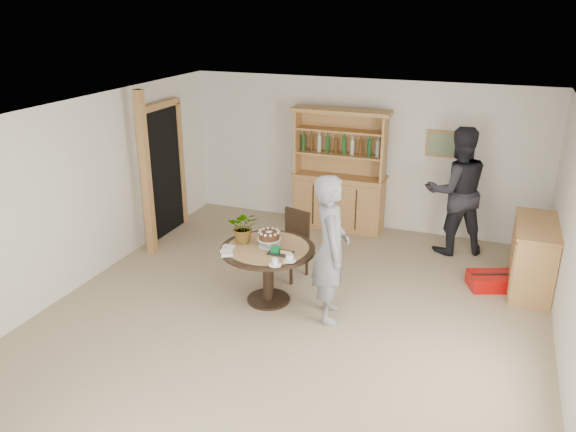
{
  "coord_description": "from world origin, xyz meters",
  "views": [
    {
      "loc": [
        2.1,
        -5.49,
        3.64
      ],
      "look_at": [
        -0.31,
        0.85,
        1.05
      ],
      "focal_mm": 35.0,
      "sensor_mm": 36.0,
      "label": 1
    }
  ],
  "objects_px": {
    "dining_chair": "(292,239)",
    "red_suitcase": "(492,281)",
    "teen_boy": "(331,249)",
    "sideboard": "(533,257)",
    "dining_table": "(268,258)",
    "hutch": "(339,189)",
    "adult_person": "(456,191)"
  },
  "relations": [
    {
      "from": "adult_person",
      "to": "teen_boy",
      "type": "bearing_deg",
      "value": 40.1
    },
    {
      "from": "teen_boy",
      "to": "hutch",
      "type": "bearing_deg",
      "value": -6.47
    },
    {
      "from": "dining_chair",
      "to": "red_suitcase",
      "type": "height_order",
      "value": "dining_chair"
    },
    {
      "from": "teen_boy",
      "to": "dining_table",
      "type": "bearing_deg",
      "value": 62.9
    },
    {
      "from": "dining_chair",
      "to": "adult_person",
      "type": "bearing_deg",
      "value": 56.35
    },
    {
      "from": "dining_chair",
      "to": "teen_boy",
      "type": "distance_m",
      "value": 1.3
    },
    {
      "from": "dining_table",
      "to": "red_suitcase",
      "type": "xyz_separation_m",
      "value": [
        2.7,
        1.4,
        -0.5
      ]
    },
    {
      "from": "dining_chair",
      "to": "adult_person",
      "type": "xyz_separation_m",
      "value": [
        2.03,
        1.63,
        0.45
      ]
    },
    {
      "from": "hutch",
      "to": "teen_boy",
      "type": "relative_size",
      "value": 1.12
    },
    {
      "from": "dining_chair",
      "to": "adult_person",
      "type": "distance_m",
      "value": 2.64
    },
    {
      "from": "adult_person",
      "to": "red_suitcase",
      "type": "distance_m",
      "value": 1.52
    },
    {
      "from": "sideboard",
      "to": "red_suitcase",
      "type": "height_order",
      "value": "sideboard"
    },
    {
      "from": "hutch",
      "to": "dining_table",
      "type": "xyz_separation_m",
      "value": [
        -0.13,
        -2.8,
        -0.08
      ]
    },
    {
      "from": "dining_chair",
      "to": "teen_boy",
      "type": "xyz_separation_m",
      "value": [
        0.83,
        -0.93,
        0.38
      ]
    },
    {
      "from": "hutch",
      "to": "teen_boy",
      "type": "height_order",
      "value": "hutch"
    },
    {
      "from": "teen_boy",
      "to": "dining_chair",
      "type": "bearing_deg",
      "value": 21.35
    },
    {
      "from": "red_suitcase",
      "to": "sideboard",
      "type": "bearing_deg",
      "value": -3.19
    },
    {
      "from": "dining_chair",
      "to": "adult_person",
      "type": "height_order",
      "value": "adult_person"
    },
    {
      "from": "teen_boy",
      "to": "red_suitcase",
      "type": "height_order",
      "value": "teen_boy"
    },
    {
      "from": "red_suitcase",
      "to": "hutch",
      "type": "bearing_deg",
      "value": 129.89
    },
    {
      "from": "hutch",
      "to": "dining_table",
      "type": "relative_size",
      "value": 1.7
    },
    {
      "from": "dining_chair",
      "to": "red_suitcase",
      "type": "bearing_deg",
      "value": 29.59
    },
    {
      "from": "dining_table",
      "to": "adult_person",
      "type": "xyz_separation_m",
      "value": [
        2.05,
        2.46,
        0.38
      ]
    },
    {
      "from": "red_suitcase",
      "to": "dining_chair",
      "type": "bearing_deg",
      "value": 170.53
    },
    {
      "from": "hutch",
      "to": "dining_chair",
      "type": "xyz_separation_m",
      "value": [
        -0.11,
        -1.97,
        -0.15
      ]
    },
    {
      "from": "dining_chair",
      "to": "dining_table",
      "type": "bearing_deg",
      "value": -74.13
    },
    {
      "from": "hutch",
      "to": "dining_chair",
      "type": "distance_m",
      "value": 1.98
    },
    {
      "from": "dining_table",
      "to": "teen_boy",
      "type": "distance_m",
      "value": 0.91
    },
    {
      "from": "dining_chair",
      "to": "red_suitcase",
      "type": "xyz_separation_m",
      "value": [
        2.68,
        0.57,
        -0.43
      ]
    },
    {
      "from": "sideboard",
      "to": "teen_boy",
      "type": "xyz_separation_m",
      "value": [
        -2.32,
        -1.65,
        0.44
      ]
    },
    {
      "from": "adult_person",
      "to": "hutch",
      "type": "bearing_deg",
      "value": -34.75
    },
    {
      "from": "sideboard",
      "to": "red_suitcase",
      "type": "xyz_separation_m",
      "value": [
        -0.47,
        -0.16,
        -0.37
      ]
    }
  ]
}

